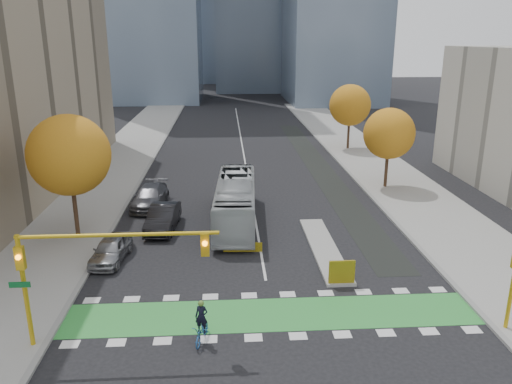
{
  "coord_description": "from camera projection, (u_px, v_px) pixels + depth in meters",
  "views": [
    {
      "loc": [
        -2.09,
        -19.6,
        12.75
      ],
      "look_at": [
        -0.12,
        11.8,
        3.0
      ],
      "focal_mm": 35.0,
      "sensor_mm": 36.0,
      "label": 1
    }
  ],
  "objects": [
    {
      "name": "parked_car_b",
      "position": [
        163.0,
        218.0,
        34.49
      ],
      "size": [
        2.17,
        5.24,
        1.69
      ],
      "primitive_type": "imported",
      "rotation": [
        0.0,
        0.0,
        -0.07
      ],
      "color": "black",
      "rests_on": "ground"
    },
    {
      "name": "sidewalk_east",
      "position": [
        409.0,
        193.0,
        42.44
      ],
      "size": [
        7.0,
        120.0,
        0.15
      ],
      "primitive_type": "cube",
      "color": "gray",
      "rests_on": "ground"
    },
    {
      "name": "bike_crossing",
      "position": [
        272.0,
        314.0,
        24.01
      ],
      "size": [
        20.0,
        3.0,
        0.01
      ],
      "primitive_type": "cube",
      "color": "green",
      "rests_on": "ground"
    },
    {
      "name": "curb_west",
      "position": [
        130.0,
        199.0,
        41.03
      ],
      "size": [
        0.3,
        120.0,
        0.16
      ],
      "primitive_type": "cube",
      "color": "gray",
      "rests_on": "ground"
    },
    {
      "name": "bus",
      "position": [
        236.0,
        201.0,
        35.51
      ],
      "size": [
        3.29,
        11.6,
        3.2
      ],
      "primitive_type": "imported",
      "rotation": [
        0.0,
        0.0,
        -0.05
      ],
      "color": "#AFB4B6",
      "rests_on": "ground"
    },
    {
      "name": "ground",
      "position": [
        275.0,
        332.0,
        22.59
      ],
      "size": [
        300.0,
        300.0,
        0.0
      ],
      "primitive_type": "plane",
      "color": "black",
      "rests_on": "ground"
    },
    {
      "name": "sidewalk_west",
      "position": [
        87.0,
        200.0,
        40.82
      ],
      "size": [
        7.0,
        120.0,
        0.15
      ],
      "primitive_type": "cube",
      "color": "gray",
      "rests_on": "ground"
    },
    {
      "name": "cyclist",
      "position": [
        202.0,
        328.0,
        21.72
      ],
      "size": [
        0.99,
        1.82,
        1.99
      ],
      "rotation": [
        0.0,
        0.0,
        -0.24
      ],
      "color": "#1F4E8F",
      "rests_on": "ground"
    },
    {
      "name": "parked_car_a",
      "position": [
        111.0,
        249.0,
        29.61
      ],
      "size": [
        2.16,
        4.43,
        1.45
      ],
      "primitive_type": "imported",
      "rotation": [
        0.0,
        0.0,
        -0.11
      ],
      "color": "gray",
      "rests_on": "ground"
    },
    {
      "name": "bike_lane_paint",
      "position": [
        318.0,
        166.0,
        51.63
      ],
      "size": [
        2.5,
        50.0,
        0.01
      ],
      "primitive_type": "cube",
      "color": "black",
      "rests_on": "ground"
    },
    {
      "name": "tree_east_far",
      "position": [
        350.0,
        105.0,
        58.01
      ],
      "size": [
        4.8,
        4.8,
        7.65
      ],
      "color": "#332114",
      "rests_on": "ground"
    },
    {
      "name": "tree_east_near",
      "position": [
        389.0,
        134.0,
        42.84
      ],
      "size": [
        4.4,
        4.4,
        7.08
      ],
      "color": "#332114",
      "rests_on": "ground"
    },
    {
      "name": "parked_car_c",
      "position": [
        150.0,
        197.0,
        39.17
      ],
      "size": [
        2.74,
        5.72,
        1.61
      ],
      "primitive_type": "imported",
      "rotation": [
        0.0,
        0.0,
        -0.09
      ],
      "color": "#4F4F54",
      "rests_on": "ground"
    },
    {
      "name": "median_island",
      "position": [
        324.0,
        248.0,
        31.38
      ],
      "size": [
        1.6,
        10.0,
        0.16
      ],
      "primitive_type": "cube",
      "color": "gray",
      "rests_on": "ground"
    },
    {
      "name": "traffic_signal_west",
      "position": [
        85.0,
        260.0,
        20.43
      ],
      "size": [
        8.53,
        0.56,
        5.2
      ],
      "color": "#BF9914",
      "rests_on": "ground"
    },
    {
      "name": "curb_east",
      "position": [
        369.0,
        194.0,
        42.23
      ],
      "size": [
        0.3,
        120.0,
        0.16
      ],
      "primitive_type": "cube",
      "color": "gray",
      "rests_on": "ground"
    },
    {
      "name": "tree_west",
      "position": [
        69.0,
        155.0,
        31.65
      ],
      "size": [
        5.2,
        5.2,
        8.22
      ],
      "color": "#332114",
      "rests_on": "ground"
    },
    {
      "name": "centre_line",
      "position": [
        242.0,
        147.0,
        60.72
      ],
      "size": [
        0.15,
        70.0,
        0.01
      ],
      "primitive_type": "cube",
      "color": "silver",
      "rests_on": "ground"
    },
    {
      "name": "hazard_board",
      "position": [
        342.0,
        272.0,
        26.59
      ],
      "size": [
        1.4,
        0.12,
        1.3
      ],
      "primitive_type": "cube",
      "color": "yellow",
      "rests_on": "median_island"
    }
  ]
}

